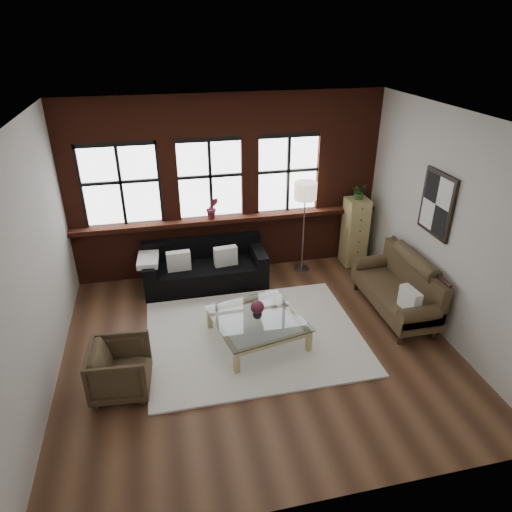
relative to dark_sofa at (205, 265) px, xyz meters
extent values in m
plane|color=#482A1A|center=(0.53, -1.90, -0.38)|extent=(5.50, 5.50, 0.00)
plane|color=white|center=(0.53, -1.90, 2.82)|extent=(5.50, 5.50, 0.00)
plane|color=beige|center=(0.53, 0.60, 1.22)|extent=(5.50, 0.00, 5.50)
plane|color=beige|center=(0.53, -4.40, 1.22)|extent=(5.50, 0.00, 5.50)
plane|color=beige|center=(-2.22, -1.90, 1.22)|extent=(0.00, 5.00, 5.00)
plane|color=beige|center=(3.28, -1.90, 1.22)|extent=(0.00, 5.00, 5.00)
cube|color=#4E1E12|center=(0.53, 0.45, 0.66)|extent=(5.50, 0.30, 0.08)
cube|color=silver|center=(0.51, -1.71, -0.37)|extent=(3.13, 2.47, 0.03)
cube|color=white|center=(-0.45, -0.10, 0.19)|extent=(0.41, 0.16, 0.34)
cube|color=white|center=(0.35, -0.10, 0.19)|extent=(0.41, 0.18, 0.34)
cube|color=white|center=(2.75, -2.09, 0.21)|extent=(0.18, 0.39, 0.34)
imported|color=#413220|center=(-1.36, -2.39, -0.05)|extent=(0.79, 0.77, 0.67)
imported|color=#B2B2B2|center=(0.54, -1.78, 0.08)|extent=(0.15, 0.15, 0.14)
sphere|color=maroon|center=(0.54, -1.78, 0.19)|extent=(0.19, 0.19, 0.19)
cube|color=tan|center=(2.88, 0.20, 0.27)|extent=(0.40, 0.40, 1.31)
imported|color=#2D5923|center=(2.88, 0.20, 1.08)|extent=(0.32, 0.29, 0.30)
imported|color=maroon|center=(0.22, 0.42, 0.89)|extent=(0.22, 0.18, 0.40)
camera|label=1|loc=(-0.67, -7.07, 3.82)|focal=32.00mm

